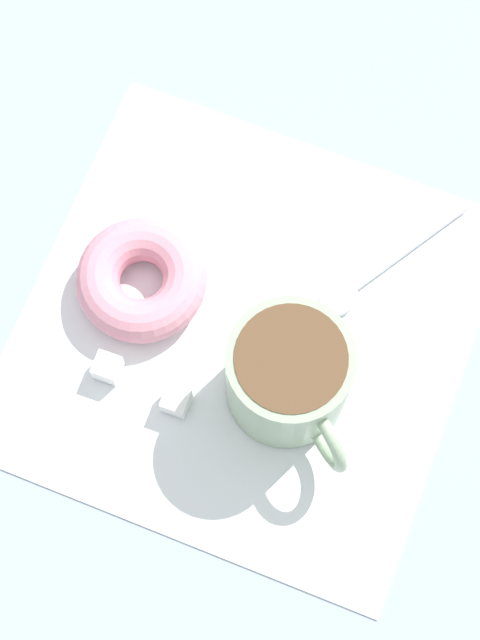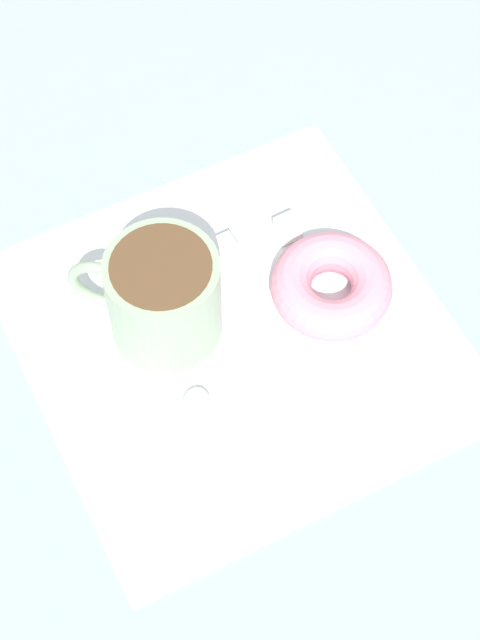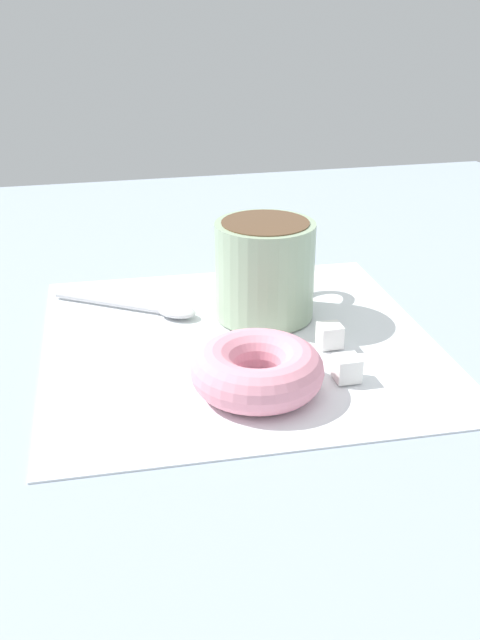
# 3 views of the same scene
# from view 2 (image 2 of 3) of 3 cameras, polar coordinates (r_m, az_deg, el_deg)

# --- Properties ---
(ground_plane) EXTENTS (1.20, 1.20, 0.02)m
(ground_plane) POSITION_cam_2_polar(r_m,az_deg,el_deg) (0.86, 0.70, -2.67)
(ground_plane) COLOR #99A8B7
(napkin) EXTENTS (0.34, 0.34, 0.00)m
(napkin) POSITION_cam_2_polar(r_m,az_deg,el_deg) (0.87, 0.00, -0.72)
(napkin) COLOR white
(napkin) RESTS_ON ground_plane
(coffee_cup) EXTENTS (0.11, 0.10, 0.09)m
(coffee_cup) POSITION_cam_2_polar(r_m,az_deg,el_deg) (0.83, -4.21, 1.31)
(coffee_cup) COLOR #9EB793
(coffee_cup) RESTS_ON napkin
(donut) EXTENTS (0.10, 0.10, 0.03)m
(donut) POSITION_cam_2_polar(r_m,az_deg,el_deg) (0.87, 4.89, 1.83)
(donut) COLOR pink
(donut) RESTS_ON napkin
(spoon) EXTENTS (0.09, 0.13, 0.01)m
(spoon) POSITION_cam_2_polar(r_m,az_deg,el_deg) (0.82, -2.52, -6.13)
(spoon) COLOR silver
(spoon) RESTS_ON napkin
(sugar_cube) EXTENTS (0.02, 0.02, 0.02)m
(sugar_cube) POSITION_cam_2_polar(r_m,az_deg,el_deg) (0.90, -0.83, 3.79)
(sugar_cube) COLOR white
(sugar_cube) RESTS_ON napkin
(sugar_cube_extra) EXTENTS (0.02, 0.02, 0.02)m
(sugar_cube_extra) POSITION_cam_2_polar(r_m,az_deg,el_deg) (0.91, 2.56, 4.92)
(sugar_cube_extra) COLOR white
(sugar_cube_extra) RESTS_ON napkin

